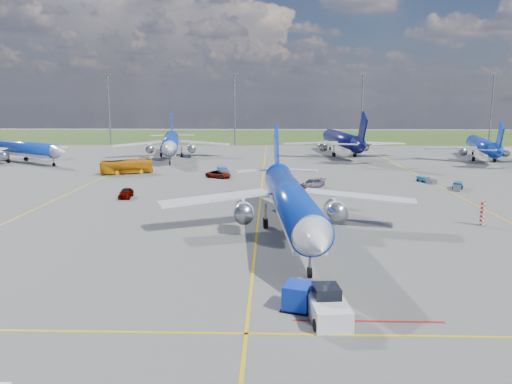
{
  "coord_description": "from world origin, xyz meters",
  "views": [
    {
      "loc": [
        1.48,
        -49.0,
        14.43
      ],
      "look_at": [
        -0.19,
        7.05,
        4.0
      ],
      "focal_mm": 35.0,
      "sensor_mm": 36.0,
      "label": 1
    }
  ],
  "objects_px": {
    "warning_post": "(482,213)",
    "pushback_tug": "(328,307)",
    "service_car_a": "(126,193)",
    "baggage_tug_w": "(426,180)",
    "bg_jet_nw": "(23,162)",
    "bg_jet_ne": "(482,160)",
    "bg_jet_nnw": "(171,158)",
    "service_car_b": "(218,174)",
    "baggage_tug_c": "(223,171)",
    "uld_container": "(298,296)",
    "service_car_c": "(312,183)",
    "main_airliner": "(290,234)",
    "apron_bus": "(126,167)",
    "bg_jet_n": "(342,156)",
    "baggage_tug_e": "(457,186)"
  },
  "relations": [
    {
      "from": "baggage_tug_e",
      "to": "service_car_c",
      "type": "bearing_deg",
      "value": -159.85
    },
    {
      "from": "pushback_tug",
      "to": "baggage_tug_w",
      "type": "height_order",
      "value": "pushback_tug"
    },
    {
      "from": "service_car_b",
      "to": "warning_post",
      "type": "bearing_deg",
      "value": -107.73
    },
    {
      "from": "bg_jet_n",
      "to": "main_airliner",
      "type": "xyz_separation_m",
      "value": [
        -16.36,
        -77.59,
        0.0
      ]
    },
    {
      "from": "bg_jet_nnw",
      "to": "pushback_tug",
      "type": "distance_m",
      "value": 96.23
    },
    {
      "from": "service_car_b",
      "to": "baggage_tug_w",
      "type": "xyz_separation_m",
      "value": [
        37.16,
        -4.16,
        -0.23
      ]
    },
    {
      "from": "bg_jet_n",
      "to": "baggage_tug_w",
      "type": "bearing_deg",
      "value": 96.4
    },
    {
      "from": "service_car_a",
      "to": "apron_bus",
      "type": "bearing_deg",
      "value": 101.6
    },
    {
      "from": "bg_jet_n",
      "to": "uld_container",
      "type": "relative_size",
      "value": 19.87
    },
    {
      "from": "pushback_tug",
      "to": "uld_container",
      "type": "relative_size",
      "value": 2.89
    },
    {
      "from": "bg_jet_ne",
      "to": "pushback_tug",
      "type": "relative_size",
      "value": 5.89
    },
    {
      "from": "uld_container",
      "to": "service_car_a",
      "type": "relative_size",
      "value": 0.52
    },
    {
      "from": "uld_container",
      "to": "warning_post",
      "type": "bearing_deg",
      "value": 65.3
    },
    {
      "from": "service_car_c",
      "to": "uld_container",
      "type": "bearing_deg",
      "value": -43.89
    },
    {
      "from": "apron_bus",
      "to": "uld_container",
      "type": "bearing_deg",
      "value": -177.49
    },
    {
      "from": "apron_bus",
      "to": "baggage_tug_e",
      "type": "bearing_deg",
      "value": -127.8
    },
    {
      "from": "bg_jet_nnw",
      "to": "main_airliner",
      "type": "distance_m",
      "value": 75.35
    },
    {
      "from": "service_car_a",
      "to": "baggage_tug_w",
      "type": "xyz_separation_m",
      "value": [
        48.96,
        15.25,
        -0.28
      ]
    },
    {
      "from": "service_car_b",
      "to": "service_car_c",
      "type": "height_order",
      "value": "service_car_c"
    },
    {
      "from": "baggage_tug_w",
      "to": "apron_bus",
      "type": "bearing_deg",
      "value": 149.7
    },
    {
      "from": "pushback_tug",
      "to": "baggage_tug_c",
      "type": "bearing_deg",
      "value": 95.4
    },
    {
      "from": "bg_jet_ne",
      "to": "apron_bus",
      "type": "distance_m",
      "value": 83.15
    },
    {
      "from": "bg_jet_ne",
      "to": "uld_container",
      "type": "xyz_separation_m",
      "value": [
        -49.01,
        -88.19,
        0.88
      ]
    },
    {
      "from": "service_car_c",
      "to": "baggage_tug_w",
      "type": "xyz_separation_m",
      "value": [
        20.44,
        5.37,
        -0.24
      ]
    },
    {
      "from": "bg_jet_nnw",
      "to": "baggage_tug_w",
      "type": "bearing_deg",
      "value": -44.29
    },
    {
      "from": "pushback_tug",
      "to": "baggage_tug_e",
      "type": "height_order",
      "value": "pushback_tug"
    },
    {
      "from": "bg_jet_ne",
      "to": "uld_container",
      "type": "distance_m",
      "value": 100.9
    },
    {
      "from": "service_car_c",
      "to": "pushback_tug",
      "type": "bearing_deg",
      "value": -41.59
    },
    {
      "from": "bg_jet_n",
      "to": "main_airliner",
      "type": "relative_size",
      "value": 1.07
    },
    {
      "from": "service_car_a",
      "to": "baggage_tug_w",
      "type": "bearing_deg",
      "value": 13.08
    },
    {
      "from": "bg_jet_ne",
      "to": "baggage_tug_w",
      "type": "height_order",
      "value": "bg_jet_ne"
    },
    {
      "from": "bg_jet_nnw",
      "to": "uld_container",
      "type": "height_order",
      "value": "bg_jet_nnw"
    },
    {
      "from": "uld_container",
      "to": "service_car_b",
      "type": "relative_size",
      "value": 0.46
    },
    {
      "from": "warning_post",
      "to": "bg_jet_nw",
      "type": "relative_size",
      "value": 0.08
    },
    {
      "from": "baggage_tug_c",
      "to": "bg_jet_nnw",
      "type": "bearing_deg",
      "value": 103.61
    },
    {
      "from": "bg_jet_ne",
      "to": "apron_bus",
      "type": "relative_size",
      "value": 3.71
    },
    {
      "from": "bg_jet_nw",
      "to": "pushback_tug",
      "type": "distance_m",
      "value": 102.69
    },
    {
      "from": "uld_container",
      "to": "bg_jet_n",
      "type": "bearing_deg",
      "value": 98.93
    },
    {
      "from": "service_car_a",
      "to": "baggage_tug_e",
      "type": "height_order",
      "value": "service_car_a"
    },
    {
      "from": "service_car_a",
      "to": "baggage_tug_c",
      "type": "relative_size",
      "value": 0.74
    },
    {
      "from": "main_airliner",
      "to": "service_car_c",
      "type": "bearing_deg",
      "value": 76.34
    },
    {
      "from": "service_car_b",
      "to": "bg_jet_nnw",
      "type": "bearing_deg",
      "value": 53.33
    },
    {
      "from": "warning_post",
      "to": "pushback_tug",
      "type": "relative_size",
      "value": 0.47
    },
    {
      "from": "bg_jet_nw",
      "to": "bg_jet_ne",
      "type": "height_order",
      "value": "bg_jet_ne"
    },
    {
      "from": "warning_post",
      "to": "service_car_c",
      "type": "relative_size",
      "value": 0.64
    },
    {
      "from": "baggage_tug_c",
      "to": "pushback_tug",
      "type": "bearing_deg",
      "value": -95.23
    },
    {
      "from": "baggage_tug_c",
      "to": "baggage_tug_w",
      "type": "bearing_deg",
      "value": -30.24
    },
    {
      "from": "bg_jet_n",
      "to": "apron_bus",
      "type": "height_order",
      "value": "bg_jet_n"
    },
    {
      "from": "bg_jet_nw",
      "to": "baggage_tug_w",
      "type": "relative_size",
      "value": 8.29
    },
    {
      "from": "uld_container",
      "to": "baggage_tug_c",
      "type": "relative_size",
      "value": 0.39
    }
  ]
}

